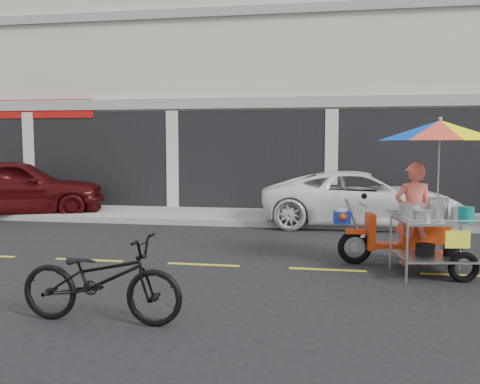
% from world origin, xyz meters
% --- Properties ---
extents(ground, '(90.00, 90.00, 0.00)m').
position_xyz_m(ground, '(0.00, 0.00, 0.00)').
color(ground, black).
extents(sidewalk, '(45.00, 3.00, 0.15)m').
position_xyz_m(sidewalk, '(0.00, 5.50, 0.07)').
color(sidewalk, gray).
rests_on(sidewalk, ground).
extents(shophouse_block, '(36.00, 8.11, 10.40)m').
position_xyz_m(shophouse_block, '(2.82, 10.59, 4.24)').
color(shophouse_block, beige).
rests_on(shophouse_block, ground).
extents(centerline, '(42.00, 0.10, 0.01)m').
position_xyz_m(centerline, '(0.00, 0.00, 0.00)').
color(centerline, gold).
rests_on(centerline, ground).
extents(maroon_sedan, '(5.05, 3.64, 1.60)m').
position_xyz_m(maroon_sedan, '(-8.40, 4.70, 0.80)').
color(maroon_sedan, '#3B0709').
rests_on(maroon_sedan, ground).
extents(white_pickup, '(4.80, 2.36, 1.31)m').
position_xyz_m(white_pickup, '(0.72, 4.70, 0.66)').
color(white_pickup, white).
rests_on(white_pickup, ground).
extents(near_bicycle, '(1.87, 0.67, 0.98)m').
position_xyz_m(near_bicycle, '(-2.43, -2.93, 0.49)').
color(near_bicycle, black).
rests_on(near_bicycle, ground).
extents(food_vendor_rig, '(2.57, 2.07, 2.38)m').
position_xyz_m(food_vendor_rig, '(1.49, 0.20, 1.49)').
color(food_vendor_rig, black).
rests_on(food_vendor_rig, ground).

